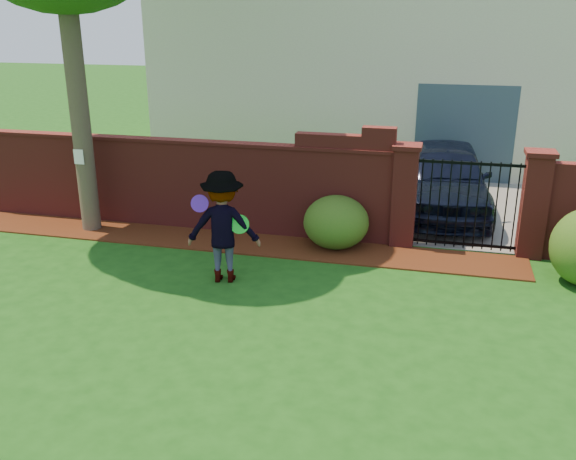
% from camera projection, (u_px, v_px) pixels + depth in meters
% --- Properties ---
extents(ground, '(80.00, 80.00, 0.01)m').
position_uv_depth(ground, '(198.00, 332.00, 8.36)').
color(ground, '#174912').
rests_on(ground, ground).
extents(mulch_bed, '(11.10, 1.08, 0.03)m').
position_uv_depth(mulch_bed, '(218.00, 241.00, 11.63)').
color(mulch_bed, '#3E190B').
rests_on(mulch_bed, ground).
extents(brick_wall, '(8.70, 0.31, 2.16)m').
position_uv_depth(brick_wall, '(177.00, 181.00, 12.18)').
color(brick_wall, maroon).
rests_on(brick_wall, ground).
extents(pillar_left, '(0.50, 0.50, 1.88)m').
position_uv_depth(pillar_left, '(404.00, 195.00, 11.15)').
color(pillar_left, maroon).
rests_on(pillar_left, ground).
extents(pillar_right, '(0.50, 0.50, 1.88)m').
position_uv_depth(pillar_right, '(534.00, 204.00, 10.65)').
color(pillar_right, maroon).
rests_on(pillar_right, ground).
extents(iron_gate, '(1.78, 0.03, 1.60)m').
position_uv_depth(iron_gate, '(467.00, 205.00, 10.94)').
color(iron_gate, black).
rests_on(iron_gate, ground).
extents(driveway, '(3.20, 8.00, 0.01)m').
position_uv_depth(driveway, '(460.00, 191.00, 14.88)').
color(driveway, gray).
rests_on(driveway, ground).
extents(house, '(12.40, 6.40, 6.30)m').
position_uv_depth(house, '(380.00, 45.00, 18.06)').
color(house, beige).
rests_on(house, ground).
extents(car, '(2.07, 4.48, 1.49)m').
position_uv_depth(car, '(446.00, 181.00, 12.93)').
color(car, black).
rests_on(car, ground).
extents(paper_notice, '(0.20, 0.01, 0.28)m').
position_uv_depth(paper_notice, '(79.00, 157.00, 11.63)').
color(paper_notice, white).
rests_on(paper_notice, tree).
extents(shrub_left, '(1.18, 1.18, 0.97)m').
position_uv_depth(shrub_left, '(336.00, 222.00, 11.20)').
color(shrub_left, '#245018').
rests_on(shrub_left, ground).
extents(man, '(1.26, 0.88, 1.79)m').
position_uv_depth(man, '(223.00, 228.00, 9.67)').
color(man, gray).
rests_on(man, ground).
extents(frisbee_purple, '(0.28, 0.17, 0.27)m').
position_uv_depth(frisbee_purple, '(200.00, 203.00, 9.42)').
color(frisbee_purple, '#591EBD').
rests_on(frisbee_purple, man).
extents(frisbee_green, '(0.31, 0.13, 0.30)m').
position_uv_depth(frisbee_green, '(239.00, 224.00, 9.56)').
color(frisbee_green, green).
rests_on(frisbee_green, man).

